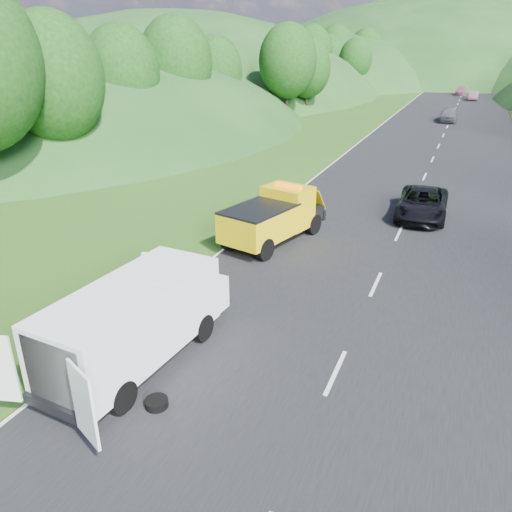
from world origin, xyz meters
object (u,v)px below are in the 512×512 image
at_px(white_van, 137,319).
at_px(woman, 151,300).
at_px(spare_tire, 157,407).
at_px(worker, 112,402).
at_px(child, 173,312).
at_px(passing_suv, 420,217).
at_px(suitcase, 155,287).
at_px(tow_truck, 274,216).

relative_size(white_van, woman, 3.86).
bearing_deg(spare_tire, worker, -165.94).
distance_m(child, spare_tire, 4.83).
distance_m(woman, passing_suv, 15.55).
distance_m(white_van, suitcase, 4.27).
bearing_deg(passing_suv, spare_tire, -105.71).
xyz_separation_m(tow_truck, woman, (-2.01, -7.09, -1.22)).
xyz_separation_m(spare_tire, passing_suv, (4.50, 18.16, 0.00)).
relative_size(child, spare_tire, 1.64).
xyz_separation_m(woman, child, (1.23, -0.46, 0.00)).
bearing_deg(white_van, worker, -74.75).
distance_m(tow_truck, white_van, 10.34).
xyz_separation_m(tow_truck, spare_tire, (1.39, -11.86, -1.22)).
relative_size(tow_truck, white_van, 0.87).
bearing_deg(child, woman, 166.55).
distance_m(woman, child, 1.31).
bearing_deg(passing_suv, tow_truck, -134.90).
distance_m(child, worker, 4.71).
bearing_deg(worker, woman, 110.05).
height_order(worker, spare_tire, worker).
bearing_deg(worker, spare_tire, 10.39).
relative_size(woman, suitcase, 2.84).
bearing_deg(child, suitcase, 152.38).
distance_m(worker, spare_tire, 1.21).
bearing_deg(white_van, woman, 124.25).
height_order(woman, worker, worker).
bearing_deg(tow_truck, white_van, -76.70).
bearing_deg(spare_tire, tow_truck, 96.70).
distance_m(tow_truck, woman, 7.47).
distance_m(suitcase, spare_tire, 6.24).
relative_size(tow_truck, spare_tire, 10.31).
height_order(white_van, worker, white_van).
relative_size(child, worker, 0.52).
height_order(woman, spare_tire, woman).
bearing_deg(child, passing_suv, 71.21).
relative_size(worker, spare_tire, 3.12).
bearing_deg(child, spare_tire, -56.26).
xyz_separation_m(tow_truck, worker, (0.22, -12.16, -1.22)).
bearing_deg(woman, passing_suv, -26.58).
relative_size(white_van, spare_tire, 11.87).
bearing_deg(woman, white_van, -146.04).
distance_m(tow_truck, suitcase, 7.04).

